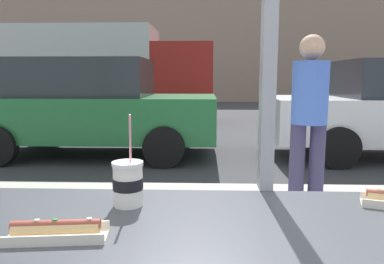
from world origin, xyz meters
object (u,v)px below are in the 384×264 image
parked_car_green (93,107)px  box_truck (104,71)px  hotdog_tray_far (56,230)px  pedestrian (309,114)px  soda_cup_right (128,183)px

parked_car_green → box_truck: (-1.13, 4.91, 0.70)m
hotdog_tray_far → pedestrian: size_ratio=0.16×
box_truck → pedestrian: box_truck is taller
hotdog_tray_far → parked_car_green: bearing=106.0°
soda_cup_right → parked_car_green: size_ratio=0.07×
hotdog_tray_far → pedestrian: (1.32, 2.46, 0.07)m
box_truck → soda_cup_right: bearing=-74.4°
hotdog_tray_far → parked_car_green: 5.74m
soda_cup_right → box_truck: bearing=105.6°
soda_cup_right → pedestrian: 2.50m
parked_car_green → pedestrian: pedestrian is taller
soda_cup_right → box_truck: size_ratio=0.05×
soda_cup_right → hotdog_tray_far: size_ratio=1.13×
hotdog_tray_far → box_truck: 10.78m
soda_cup_right → hotdog_tray_far: soda_cup_right is taller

